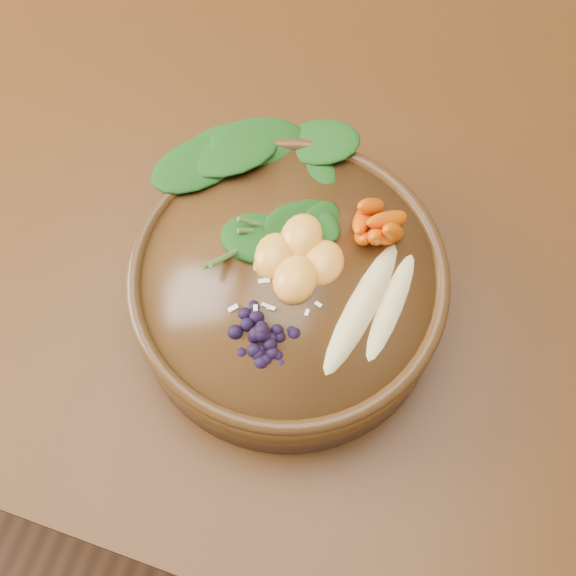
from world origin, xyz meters
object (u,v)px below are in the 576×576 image
banana_halves (378,301)px  mandarin_cluster (299,251)px  dining_table (142,153)px  stoneware_bowl (288,292)px  carrot_cluster (379,205)px  blueberry_pile (261,325)px  kale_heap (271,191)px

banana_halves → mandarin_cluster: mandarin_cluster is taller
dining_table → stoneware_bowl: size_ratio=5.33×
stoneware_bowl → mandarin_cluster: size_ratio=3.15×
stoneware_bowl → carrot_cluster: (0.06, 0.07, 0.08)m
mandarin_cluster → blueberry_pile: size_ratio=0.69×
kale_heap → blueberry_pile: size_ratio=1.42×
carrot_cluster → banana_halves: 0.09m
mandarin_cluster → blueberry_pile: bearing=-95.0°
kale_heap → banana_halves: bearing=-29.3°
stoneware_bowl → dining_table: bearing=145.4°
banana_halves → stoneware_bowl: bearing=-177.3°
dining_table → stoneware_bowl: stoneware_bowl is taller
dining_table → kale_heap: bearing=-26.9°
dining_table → blueberry_pile: size_ratio=11.54×
kale_heap → banana_halves: 0.15m
kale_heap → banana_halves: (0.13, -0.07, -0.01)m
stoneware_bowl → carrot_cluster: carrot_cluster is taller
carrot_cluster → kale_heap: bearing=-169.5°
kale_heap → mandarin_cluster: kale_heap is taller
kale_heap → carrot_cluster: 0.10m
stoneware_bowl → banana_halves: banana_halves is taller
stoneware_bowl → mandarin_cluster: (0.00, 0.02, 0.06)m
mandarin_cluster → blueberry_pile: blueberry_pile is taller
banana_halves → mandarin_cluster: (-0.08, 0.02, 0.00)m
blueberry_pile → banana_halves: bearing=32.8°
carrot_cluster → banana_halves: size_ratio=0.49×
stoneware_bowl → carrot_cluster: 0.13m
kale_heap → carrot_cluster: bearing=4.8°
dining_table → kale_heap: kale_heap is taller
blueberry_pile → carrot_cluster: bearing=64.7°
dining_table → carrot_cluster: (0.31, -0.10, 0.22)m
stoneware_bowl → banana_halves: 0.10m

